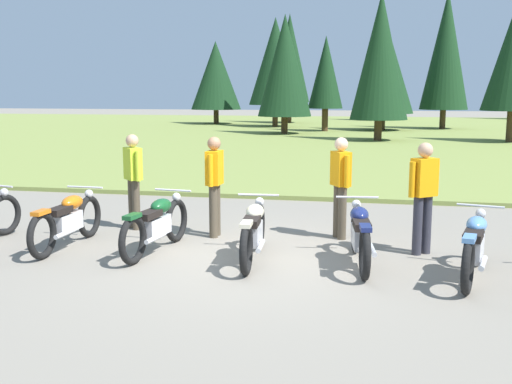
{
  "coord_description": "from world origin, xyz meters",
  "views": [
    {
      "loc": [
        1.83,
        -8.37,
        2.41
      ],
      "look_at": [
        0.0,
        0.6,
        0.9
      ],
      "focal_mm": 43.08,
      "sensor_mm": 36.0,
      "label": 1
    }
  ],
  "objects_px": {
    "motorcycle_orange": "(68,220)",
    "motorcycle_cream": "(254,231)",
    "rider_with_back_turned": "(340,181)",
    "motorcycle_sky_blue": "(474,246)",
    "rider_in_hivis_vest": "(424,191)",
    "motorcycle_british_green": "(157,224)",
    "rider_checking_bike": "(133,176)",
    "motorcycle_navy": "(360,234)",
    "rider_near_row_end": "(215,180)"
  },
  "relations": [
    {
      "from": "motorcycle_cream",
      "to": "motorcycle_navy",
      "type": "bearing_deg",
      "value": 3.58
    },
    {
      "from": "rider_near_row_end",
      "to": "motorcycle_navy",
      "type": "bearing_deg",
      "value": -26.99
    },
    {
      "from": "motorcycle_orange",
      "to": "motorcycle_british_green",
      "type": "height_order",
      "value": "same"
    },
    {
      "from": "rider_with_back_turned",
      "to": "rider_checking_bike",
      "type": "relative_size",
      "value": 1.0
    },
    {
      "from": "motorcycle_cream",
      "to": "rider_near_row_end",
      "type": "distance_m",
      "value": 1.71
    },
    {
      "from": "motorcycle_navy",
      "to": "motorcycle_orange",
      "type": "bearing_deg",
      "value": 178.95
    },
    {
      "from": "motorcycle_british_green",
      "to": "rider_checking_bike",
      "type": "xyz_separation_m",
      "value": [
        -0.96,
        1.44,
        0.51
      ]
    },
    {
      "from": "motorcycle_sky_blue",
      "to": "rider_in_hivis_vest",
      "type": "relative_size",
      "value": 1.24
    },
    {
      "from": "motorcycle_cream",
      "to": "motorcycle_sky_blue",
      "type": "xyz_separation_m",
      "value": [
        2.97,
        -0.26,
        0.0
      ]
    },
    {
      "from": "motorcycle_orange",
      "to": "rider_with_back_turned",
      "type": "bearing_deg",
      "value": 19.46
    },
    {
      "from": "motorcycle_british_green",
      "to": "motorcycle_sky_blue",
      "type": "height_order",
      "value": "same"
    },
    {
      "from": "motorcycle_navy",
      "to": "rider_near_row_end",
      "type": "relative_size",
      "value": 1.26
    },
    {
      "from": "motorcycle_orange",
      "to": "rider_in_hivis_vest",
      "type": "distance_m",
      "value": 5.44
    },
    {
      "from": "motorcycle_cream",
      "to": "motorcycle_navy",
      "type": "height_order",
      "value": "same"
    },
    {
      "from": "motorcycle_navy",
      "to": "rider_in_hivis_vest",
      "type": "xyz_separation_m",
      "value": [
        0.88,
        0.76,
        0.51
      ]
    },
    {
      "from": "motorcycle_orange",
      "to": "motorcycle_cream",
      "type": "xyz_separation_m",
      "value": [
        2.99,
        -0.18,
        0.0
      ]
    },
    {
      "from": "motorcycle_british_green",
      "to": "rider_with_back_turned",
      "type": "bearing_deg",
      "value": 28.87
    },
    {
      "from": "rider_in_hivis_vest",
      "to": "rider_near_row_end",
      "type": "bearing_deg",
      "value": 171.8
    },
    {
      "from": "rider_in_hivis_vest",
      "to": "motorcycle_sky_blue",
      "type": "bearing_deg",
      "value": -62.29
    },
    {
      "from": "rider_checking_bike",
      "to": "rider_near_row_end",
      "type": "bearing_deg",
      "value": -10.07
    },
    {
      "from": "motorcycle_orange",
      "to": "motorcycle_navy",
      "type": "xyz_separation_m",
      "value": [
        4.49,
        -0.08,
        0.0
      ]
    },
    {
      "from": "motorcycle_british_green",
      "to": "motorcycle_orange",
      "type": "bearing_deg",
      "value": 179.72
    },
    {
      "from": "rider_with_back_turned",
      "to": "rider_near_row_end",
      "type": "xyz_separation_m",
      "value": [
        -2.05,
        -0.29,
        0.0
      ]
    },
    {
      "from": "motorcycle_orange",
      "to": "rider_with_back_turned",
      "type": "xyz_separation_m",
      "value": [
        4.1,
        1.45,
        0.51
      ]
    },
    {
      "from": "rider_checking_bike",
      "to": "rider_in_hivis_vest",
      "type": "bearing_deg",
      "value": -8.8
    },
    {
      "from": "rider_checking_bike",
      "to": "rider_near_row_end",
      "type": "xyz_separation_m",
      "value": [
        1.55,
        -0.27,
        0.0
      ]
    },
    {
      "from": "rider_near_row_end",
      "to": "motorcycle_orange",
      "type": "bearing_deg",
      "value": -150.48
    },
    {
      "from": "motorcycle_orange",
      "to": "rider_near_row_end",
      "type": "bearing_deg",
      "value": 29.52
    },
    {
      "from": "motorcycle_british_green",
      "to": "rider_near_row_end",
      "type": "xyz_separation_m",
      "value": [
        0.59,
        1.17,
        0.51
      ]
    },
    {
      "from": "motorcycle_cream",
      "to": "motorcycle_sky_blue",
      "type": "height_order",
      "value": "same"
    },
    {
      "from": "rider_with_back_turned",
      "to": "rider_in_hivis_vest",
      "type": "bearing_deg",
      "value": -31.22
    },
    {
      "from": "rider_with_back_turned",
      "to": "motorcycle_british_green",
      "type": "bearing_deg",
      "value": -151.13
    },
    {
      "from": "motorcycle_navy",
      "to": "rider_in_hivis_vest",
      "type": "bearing_deg",
      "value": 40.83
    },
    {
      "from": "motorcycle_cream",
      "to": "rider_with_back_turned",
      "type": "distance_m",
      "value": 2.04
    },
    {
      "from": "rider_with_back_turned",
      "to": "rider_in_hivis_vest",
      "type": "distance_m",
      "value": 1.48
    },
    {
      "from": "rider_with_back_turned",
      "to": "rider_in_hivis_vest",
      "type": "relative_size",
      "value": 1.0
    },
    {
      "from": "motorcycle_british_green",
      "to": "motorcycle_navy",
      "type": "height_order",
      "value": "same"
    },
    {
      "from": "motorcycle_navy",
      "to": "rider_with_back_turned",
      "type": "relative_size",
      "value": 1.26
    },
    {
      "from": "rider_checking_bike",
      "to": "rider_in_hivis_vest",
      "type": "xyz_separation_m",
      "value": [
        4.87,
        -0.75,
        0.0
      ]
    },
    {
      "from": "rider_checking_bike",
      "to": "rider_near_row_end",
      "type": "distance_m",
      "value": 1.57
    },
    {
      "from": "motorcycle_navy",
      "to": "motorcycle_sky_blue",
      "type": "relative_size",
      "value": 1.01
    },
    {
      "from": "motorcycle_cream",
      "to": "rider_near_row_end",
      "type": "height_order",
      "value": "rider_near_row_end"
    },
    {
      "from": "rider_with_back_turned",
      "to": "motorcycle_sky_blue",
      "type": "bearing_deg",
      "value": -45.49
    },
    {
      "from": "rider_checking_bike",
      "to": "rider_in_hivis_vest",
      "type": "distance_m",
      "value": 4.93
    },
    {
      "from": "motorcycle_navy",
      "to": "rider_in_hivis_vest",
      "type": "height_order",
      "value": "rider_in_hivis_vest"
    },
    {
      "from": "motorcycle_british_green",
      "to": "rider_checking_bike",
      "type": "bearing_deg",
      "value": 123.59
    },
    {
      "from": "motorcycle_sky_blue",
      "to": "rider_in_hivis_vest",
      "type": "distance_m",
      "value": 1.36
    },
    {
      "from": "motorcycle_orange",
      "to": "motorcycle_cream",
      "type": "bearing_deg",
      "value": -3.37
    },
    {
      "from": "motorcycle_sky_blue",
      "to": "rider_checking_bike",
      "type": "height_order",
      "value": "rider_checking_bike"
    },
    {
      "from": "motorcycle_british_green",
      "to": "rider_in_hivis_vest",
      "type": "distance_m",
      "value": 4.0
    }
  ]
}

